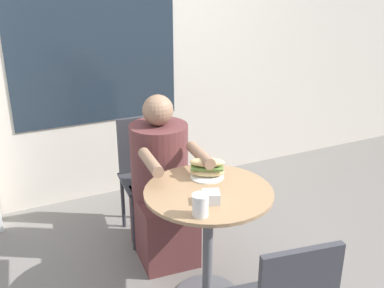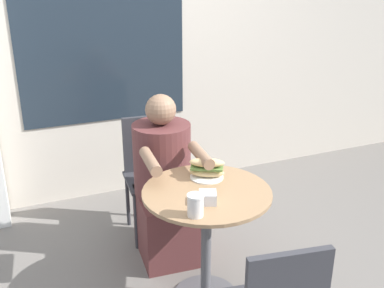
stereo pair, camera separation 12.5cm
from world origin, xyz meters
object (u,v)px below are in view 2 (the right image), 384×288
object	(u,v)px
diner_chair	(150,165)
sandwich_on_plate	(207,169)
seated_diner	(164,190)
cafe_table	(206,221)
drink_cup	(195,205)

from	to	relation	value
diner_chair	sandwich_on_plate	xyz separation A→B (m)	(0.11, -0.76, 0.26)
seated_diner	cafe_table	bearing A→B (deg)	100.62
drink_cup	seated_diner	bearing A→B (deg)	82.05
cafe_table	diner_chair	xyz separation A→B (m)	(-0.04, 0.91, -0.01)
diner_chair	sandwich_on_plate	bearing A→B (deg)	103.44
cafe_table	sandwich_on_plate	distance (m)	0.30
diner_chair	drink_cup	distance (m)	1.17
seated_diner	sandwich_on_plate	bearing A→B (deg)	112.00
sandwich_on_plate	seated_diner	bearing A→B (deg)	107.01
diner_chair	seated_diner	xyz separation A→B (m)	(-0.01, -0.35, -0.04)
drink_cup	sandwich_on_plate	bearing A→B (deg)	58.05
diner_chair	seated_diner	size ratio (longest dim) A/B	0.77
sandwich_on_plate	drink_cup	size ratio (longest dim) A/B	1.89
diner_chair	seated_diner	bearing A→B (deg)	93.11
drink_cup	diner_chair	bearing A→B (deg)	83.93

